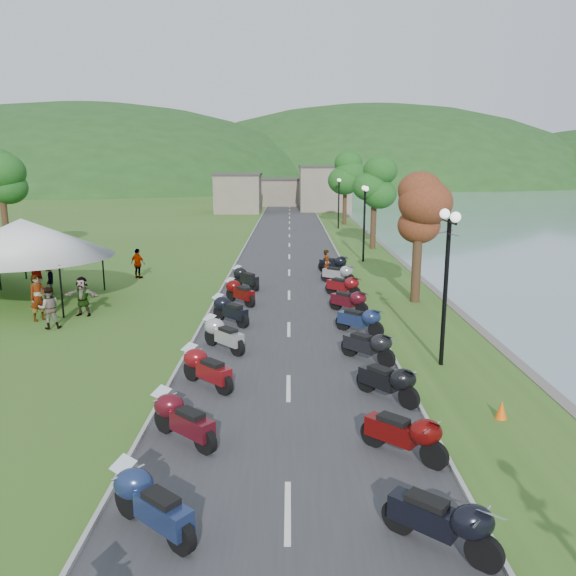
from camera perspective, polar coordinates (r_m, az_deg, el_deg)
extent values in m
cube|color=#37373A|center=(39.97, 0.13, 3.19)|extent=(7.00, 120.00, 0.02)
cube|color=gray|center=(84.56, -1.21, 9.77)|extent=(18.00, 16.00, 5.00)
imported|color=slate|center=(25.93, -23.88, -3.03)|extent=(0.84, 0.89, 1.96)
imported|color=slate|center=(24.51, -22.94, -3.80)|extent=(0.93, 0.70, 1.70)
imported|color=slate|center=(30.96, -22.99, -0.57)|extent=(0.72, 1.13, 1.62)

